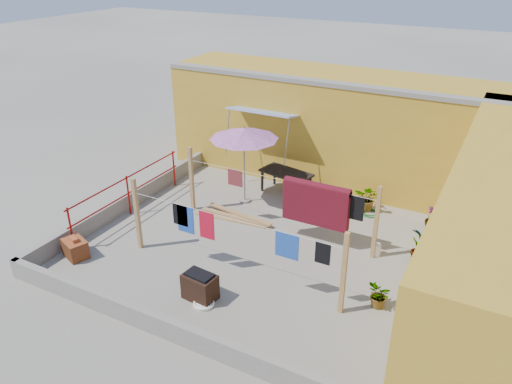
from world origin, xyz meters
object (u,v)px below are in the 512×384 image
at_px(water_jug_b, 435,243).
at_px(green_hose, 370,213).
at_px(water_jug_a, 376,250).
at_px(patio_umbrella, 244,134).
at_px(plant_back_a, 368,198).
at_px(brick_stack, 75,248).
at_px(brazier, 200,286).
at_px(outdoor_table, 286,174).
at_px(white_basin, 204,303).

xyz_separation_m(water_jug_b, green_hose, (-1.84, 0.91, -0.11)).
bearing_deg(green_hose, water_jug_a, -69.94).
relative_size(patio_umbrella, plant_back_a, 3.05).
height_order(brick_stack, water_jug_b, brick_stack).
xyz_separation_m(patio_umbrella, brazier, (1.32, -4.21, -1.71)).
relative_size(brick_stack, green_hose, 1.44).
distance_m(outdoor_table, white_basin, 5.44).
bearing_deg(water_jug_b, patio_umbrella, -179.87).
bearing_deg(water_jug_a, green_hose, 110.06).
xyz_separation_m(water_jug_b, plant_back_a, (-1.99, 1.09, 0.23)).
height_order(outdoor_table, water_jug_b, outdoor_table).
distance_m(water_jug_a, water_jug_b, 1.51).
relative_size(outdoor_table, water_jug_b, 5.07).
xyz_separation_m(white_basin, water_jug_a, (2.53, 3.41, 0.11)).
xyz_separation_m(brazier, water_jug_a, (2.71, 3.25, -0.15)).
height_order(white_basin, green_hose, white_basin).
xyz_separation_m(brick_stack, water_jug_b, (7.26, 4.31, -0.08)).
relative_size(outdoor_table, brick_stack, 2.26).
bearing_deg(water_jug_a, brazier, -129.86).
distance_m(patio_umbrella, outdoor_table, 1.88).
relative_size(patio_umbrella, brick_stack, 3.22).
xyz_separation_m(patio_umbrella, white_basin, (1.51, -4.38, -1.96)).
height_order(brick_stack, plant_back_a, plant_back_a).
bearing_deg(plant_back_a, patio_umbrella, -161.05).
height_order(brazier, water_jug_a, brazier).
xyz_separation_m(outdoor_table, green_hose, (2.53, -0.06, -0.59)).
bearing_deg(brazier, white_basin, -40.94).
relative_size(white_basin, water_jug_b, 1.38).
height_order(patio_umbrella, plant_back_a, patio_umbrella).
bearing_deg(outdoor_table, green_hose, -1.45).
bearing_deg(brick_stack, white_basin, -1.31).
relative_size(water_jug_b, plant_back_a, 0.42).
xyz_separation_m(outdoor_table, water_jug_b, (4.37, -0.97, -0.48)).
xyz_separation_m(water_jug_a, plant_back_a, (-0.84, 2.06, 0.23)).
bearing_deg(water_jug_b, plant_back_a, 151.42).
xyz_separation_m(white_basin, water_jug_b, (3.68, 4.39, 0.10)).
height_order(brazier, plant_back_a, plant_back_a).
height_order(brick_stack, green_hose, brick_stack).
bearing_deg(white_basin, brick_stack, 178.69).
xyz_separation_m(brick_stack, plant_back_a, (5.26, 5.39, 0.15)).
xyz_separation_m(outdoor_table, water_jug_a, (3.22, -1.95, -0.48)).
bearing_deg(brazier, water_jug_b, 47.56).
bearing_deg(water_jug_a, water_jug_b, 40.30).
distance_m(brazier, green_hose, 5.53).
bearing_deg(brick_stack, outdoor_table, 61.37).
relative_size(outdoor_table, brazier, 2.25).
bearing_deg(green_hose, outdoor_table, 178.55).
bearing_deg(outdoor_table, water_jug_b, -12.55).
distance_m(outdoor_table, brick_stack, 6.03).
height_order(brazier, green_hose, brazier).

